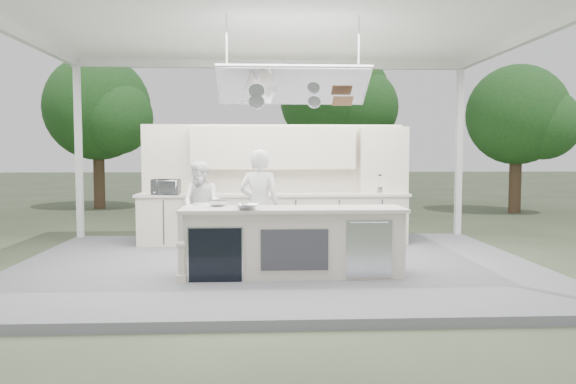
{
  "coord_description": "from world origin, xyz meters",
  "views": [
    {
      "loc": [
        -0.27,
        -8.62,
        1.83
      ],
      "look_at": [
        0.2,
        0.4,
        1.2
      ],
      "focal_mm": 35.0,
      "sensor_mm": 36.0,
      "label": 1
    }
  ],
  "objects": [
    {
      "name": "ground",
      "position": [
        0.0,
        0.0,
        0.0
      ],
      "size": [
        90.0,
        90.0,
        0.0
      ],
      "primitive_type": "plane",
      "color": "#4B553B",
      "rests_on": "ground"
    },
    {
      "name": "back_wall_unit",
      "position": [
        0.44,
        2.11,
        1.57
      ],
      "size": [
        5.05,
        0.48,
        2.25
      ],
      "color": "beige",
      "rests_on": "stage_deck"
    },
    {
      "name": "bowl_small",
      "position": [
        -0.86,
        -0.65,
        1.11
      ],
      "size": [
        0.3,
        0.3,
        0.08
      ],
      "primitive_type": "imported",
      "rotation": [
        0.0,
        0.0,
        -0.17
      ],
      "color": "#B6B8BE",
      "rests_on": "demo_island"
    },
    {
      "name": "tent",
      "position": [
        0.0,
        -0.01,
        3.71
      ],
      "size": [
        8.2,
        6.2,
        3.86
      ],
      "color": "white",
      "rests_on": "ground"
    },
    {
      "name": "sous_chef",
      "position": [
        -1.3,
        1.45,
        0.9
      ],
      "size": [
        0.94,
        0.85,
        1.56
      ],
      "primitive_type": "imported",
      "rotation": [
        0.0,
        0.0,
        -0.43
      ],
      "color": "white",
      "rests_on": "stage_deck"
    },
    {
      "name": "bowl_large",
      "position": [
        -0.43,
        -1.15,
        1.11
      ],
      "size": [
        0.39,
        0.39,
        0.08
      ],
      "primitive_type": "imported",
      "rotation": [
        0.0,
        0.0,
        -0.27
      ],
      "color": "silver",
      "rests_on": "demo_island"
    },
    {
      "name": "back_counter",
      "position": [
        0.0,
        1.9,
        0.6
      ],
      "size": [
        5.08,
        0.72,
        0.95
      ],
      "color": "beige",
      "rests_on": "stage_deck"
    },
    {
      "name": "toaster_oven",
      "position": [
        -1.97,
        1.7,
        1.21
      ],
      "size": [
        0.51,
        0.35,
        0.27
      ],
      "primitive_type": "imported",
      "rotation": [
        0.0,
        0.0,
        -0.04
      ],
      "color": "silver",
      "rests_on": "back_counter"
    },
    {
      "name": "tree_cluster",
      "position": [
        -0.16,
        9.77,
        3.29
      ],
      "size": [
        19.55,
        9.4,
        5.85
      ],
      "color": "#513828",
      "rests_on": "ground"
    },
    {
      "name": "demo_island",
      "position": [
        0.18,
        -0.91,
        0.6
      ],
      "size": [
        3.1,
        0.79,
        0.95
      ],
      "color": "beige",
      "rests_on": "stage_deck"
    },
    {
      "name": "stage_deck",
      "position": [
        0.0,
        0.0,
        0.06
      ],
      "size": [
        8.0,
        6.0,
        0.12
      ],
      "primitive_type": "cube",
      "color": "#5E5E63",
      "rests_on": "ground"
    },
    {
      "name": "head_chef",
      "position": [
        -0.26,
        -0.04,
        1.0
      ],
      "size": [
        0.74,
        0.59,
        1.77
      ],
      "primitive_type": "imported",
      "rotation": [
        0.0,
        0.0,
        2.85
      ],
      "color": "white",
      "rests_on": "stage_deck"
    }
  ]
}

